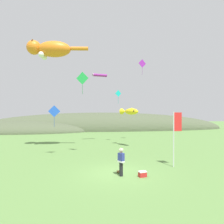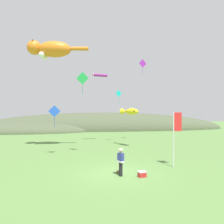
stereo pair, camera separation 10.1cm
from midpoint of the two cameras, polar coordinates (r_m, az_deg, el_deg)
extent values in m
plane|color=#5B8442|center=(13.96, 1.70, -17.16)|extent=(120.00, 120.00, 0.00)
ellipsoid|color=#4C563D|center=(44.90, -2.98, -4.94)|extent=(56.11, 11.60, 7.50)
ellipsoid|color=#4C563D|center=(43.16, -24.84, -5.20)|extent=(27.26, 9.41, 4.26)
cylinder|color=black|center=(13.35, 2.73, -16.01)|extent=(0.24, 0.24, 0.88)
cube|color=navy|center=(13.16, 2.73, -12.92)|extent=(0.43, 0.46, 0.60)
cube|color=white|center=(13.22, 2.73, -13.93)|extent=(0.46, 0.49, 0.10)
sphere|color=tan|center=(13.07, 2.73, -11.17)|extent=(0.20, 0.20, 0.20)
cylinder|color=#B2AD99|center=(13.05, 2.73, -10.78)|extent=(0.30, 0.30, 0.09)
cylinder|color=#B2AD99|center=(13.04, 2.73, -10.52)|extent=(0.20, 0.20, 0.07)
cylinder|color=olive|center=(13.98, 1.84, -16.68)|extent=(0.14, 0.16, 0.16)
cylinder|color=brown|center=(13.97, 1.55, -16.69)|extent=(0.02, 0.21, 0.21)
cylinder|color=brown|center=(13.98, 2.14, -16.67)|extent=(0.02, 0.21, 0.21)
cube|color=red|center=(13.41, 8.81, -17.24)|extent=(0.55, 0.43, 0.30)
cube|color=white|center=(13.35, 8.81, -16.50)|extent=(0.56, 0.44, 0.06)
cylinder|color=silver|center=(15.71, 17.35, -7.47)|extent=(0.08, 0.08, 4.12)
cube|color=red|center=(15.71, 18.44, -2.67)|extent=(0.60, 0.03, 1.40)
ellipsoid|color=orange|center=(22.96, -15.93, 16.85)|extent=(3.60, 2.06, 1.66)
ellipsoid|color=white|center=(22.92, -16.35, 16.10)|extent=(2.33, 1.15, 0.91)
sphere|color=orange|center=(23.62, -21.21, 16.78)|extent=(1.49, 1.49, 1.49)
cone|color=#522A0A|center=(23.42, -21.58, 18.32)|extent=(0.57, 0.57, 0.50)
cone|color=#522A0A|center=(24.15, -20.86, 17.76)|extent=(0.57, 0.57, 0.50)
sphere|color=white|center=(22.64, -19.36, 15.23)|extent=(0.60, 0.60, 0.60)
sphere|color=white|center=(23.56, -18.57, 14.64)|extent=(0.60, 0.60, 0.60)
cylinder|color=orange|center=(22.48, -9.06, 17.44)|extent=(1.85, 0.52, 0.40)
ellipsoid|color=yellow|center=(22.91, 5.78, 0.14)|extent=(1.76, 2.15, 0.73)
cone|color=yellow|center=(23.93, 3.52, 0.16)|extent=(0.97, 0.95, 0.73)
cone|color=yellow|center=(22.87, 5.88, 0.92)|extent=(0.47, 0.47, 0.34)
sphere|color=black|center=(22.25, 6.49, 0.29)|extent=(0.17, 0.17, 0.17)
cylinder|color=#8C268C|center=(26.27, -3.29, 10.45)|extent=(1.92, 0.86, 0.36)
torus|color=white|center=(26.00, -5.31, 10.55)|extent=(0.18, 0.44, 0.44)
cube|color=#19BFBF|center=(26.24, 2.03, 5.33)|extent=(0.82, 0.41, 0.91)
cylinder|color=black|center=(26.25, 2.02, 5.32)|extent=(0.56, 0.28, 0.02)
cube|color=#118585|center=(26.18, 2.02, 3.36)|extent=(0.03, 0.02, 0.90)
cube|color=purple|center=(27.20, 8.87, 13.56)|extent=(1.05, 0.35, 1.10)
cylinder|color=black|center=(27.21, 8.86, 13.55)|extent=(0.71, 0.24, 0.02)
cube|color=#6B1A7C|center=(26.99, 8.87, 11.48)|extent=(0.03, 0.02, 0.90)
cube|color=blue|center=(19.12, -16.00, 0.21)|extent=(1.09, 0.13, 1.09)
cylinder|color=black|center=(19.13, -15.99, 0.21)|extent=(0.73, 0.09, 0.02)
cube|color=#1A3E97|center=(19.15, -15.99, -2.76)|extent=(0.03, 0.01, 0.90)
cube|color=green|center=(18.93, -8.28, 9.52)|extent=(1.14, 0.39, 1.20)
cylinder|color=black|center=(18.94, -8.28, 9.52)|extent=(0.77, 0.27, 0.02)
cube|color=#1A7C35|center=(18.79, -8.28, 6.37)|extent=(0.03, 0.02, 0.90)
camera|label=1|loc=(0.05, -89.83, 0.00)|focal=32.00mm
camera|label=2|loc=(0.05, 90.17, 0.00)|focal=32.00mm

